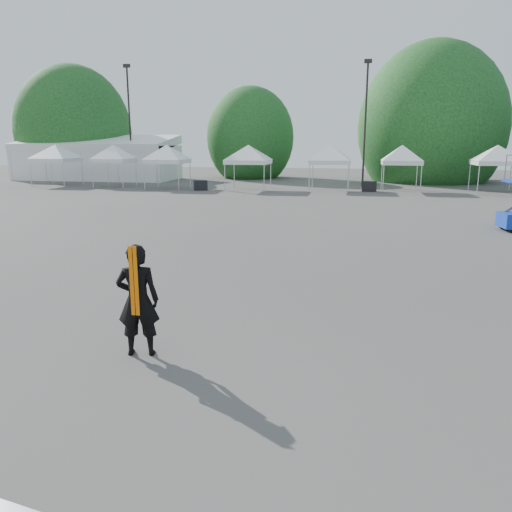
# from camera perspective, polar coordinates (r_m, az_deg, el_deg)

# --- Properties ---
(ground) EXTENTS (120.00, 120.00, 0.00)m
(ground) POSITION_cam_1_polar(r_m,az_deg,el_deg) (10.79, -2.15, -6.28)
(ground) COLOR #474442
(ground) RESTS_ON ground
(marquee) EXTENTS (15.00, 6.25, 4.23)m
(marquee) POSITION_cam_1_polar(r_m,az_deg,el_deg) (51.11, -17.68, 10.56)
(marquee) COLOR white
(marquee) RESTS_ON ground
(light_pole_west) EXTENTS (0.60, 0.25, 10.30)m
(light_pole_west) POSITION_cam_1_polar(r_m,az_deg,el_deg) (48.45, -14.27, 15.17)
(light_pole_west) COLOR black
(light_pole_west) RESTS_ON ground
(light_pole_east) EXTENTS (0.60, 0.25, 9.80)m
(light_pole_east) POSITION_cam_1_polar(r_m,az_deg,el_deg) (41.96, 12.41, 15.32)
(light_pole_east) COLOR black
(light_pole_east) RESTS_ON ground
(tree_far_w) EXTENTS (4.80, 4.80, 7.30)m
(tree_far_w) POSITION_cam_1_polar(r_m,az_deg,el_deg) (55.68, -20.07, 13.18)
(tree_far_w) COLOR #382314
(tree_far_w) RESTS_ON ground
(tree_mid_w) EXTENTS (4.16, 4.16, 6.33)m
(tree_mid_w) POSITION_cam_1_polar(r_m,az_deg,el_deg) (50.98, -0.64, 13.35)
(tree_mid_w) COLOR #382314
(tree_mid_w) RESTS_ON ground
(tree_mid_e) EXTENTS (5.12, 5.12, 7.79)m
(tree_mid_e) POSITION_cam_1_polar(r_m,az_deg,el_deg) (49.38, 19.40, 13.72)
(tree_mid_e) COLOR #382314
(tree_mid_e) RESTS_ON ground
(tent_a) EXTENTS (4.39, 4.39, 3.88)m
(tent_a) POSITION_cam_1_polar(r_m,az_deg,el_deg) (45.07, -21.97, 11.39)
(tent_a) COLOR silver
(tent_a) RESTS_ON ground
(tent_b) EXTENTS (3.85, 3.85, 3.88)m
(tent_b) POSITION_cam_1_polar(r_m,az_deg,el_deg) (42.32, -16.00, 11.77)
(tent_b) COLOR silver
(tent_b) RESTS_ON ground
(tent_c) EXTENTS (4.13, 4.13, 3.88)m
(tent_c) POSITION_cam_1_polar(r_m,az_deg,el_deg) (39.61, -10.17, 12.02)
(tent_c) COLOR silver
(tent_c) RESTS_ON ground
(tent_d) EXTENTS (4.40, 4.40, 3.88)m
(tent_d) POSITION_cam_1_polar(r_m,az_deg,el_deg) (37.92, -0.88, 12.18)
(tent_d) COLOR silver
(tent_d) RESTS_ON ground
(tent_e) EXTENTS (4.21, 4.21, 3.88)m
(tent_e) POSITION_cam_1_polar(r_m,az_deg,el_deg) (37.91, 8.51, 12.04)
(tent_e) COLOR silver
(tent_e) RESTS_ON ground
(tent_f) EXTENTS (3.91, 3.91, 3.88)m
(tent_f) POSITION_cam_1_polar(r_m,az_deg,el_deg) (38.19, 16.38, 11.68)
(tent_f) COLOR silver
(tent_f) RESTS_ON ground
(tent_g) EXTENTS (4.31, 4.31, 3.88)m
(tent_g) POSITION_cam_1_polar(r_m,az_deg,el_deg) (40.00, 25.91, 10.96)
(tent_g) COLOR silver
(tent_g) RESTS_ON ground
(man) EXTENTS (0.79, 0.61, 1.93)m
(man) POSITION_cam_1_polar(r_m,az_deg,el_deg) (8.58, -13.35, -4.93)
(man) COLOR black
(man) RESTS_ON ground
(crate_west) EXTENTS (1.17, 1.07, 0.74)m
(crate_west) POSITION_cam_1_polar(r_m,az_deg,el_deg) (37.91, -6.36, 8.04)
(crate_west) COLOR black
(crate_west) RESTS_ON ground
(crate_mid) EXTENTS (1.07, 0.90, 0.74)m
(crate_mid) POSITION_cam_1_polar(r_m,az_deg,el_deg) (37.64, 12.82, 7.76)
(crate_mid) COLOR black
(crate_mid) RESTS_ON ground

